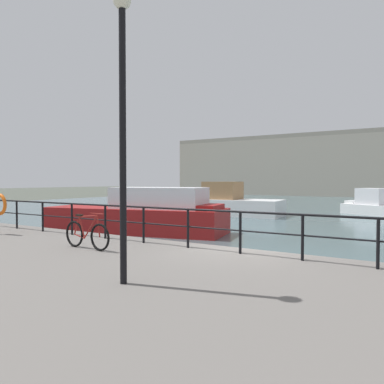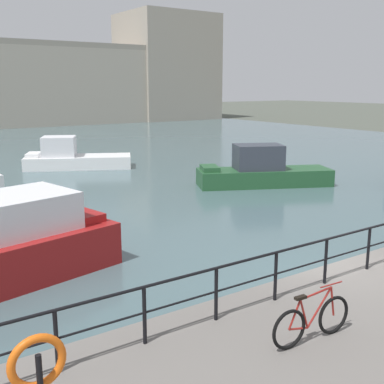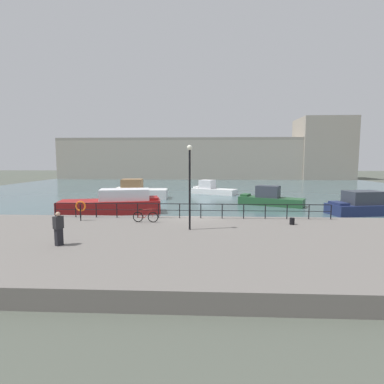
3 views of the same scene
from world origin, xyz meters
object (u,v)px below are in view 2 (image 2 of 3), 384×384
Objects in this scene: life_ring_stand at (38,366)px; parked_bicycle at (312,321)px; moored_white_yacht at (262,171)px; moored_red_daysailer at (72,157)px; harbor_building at (8,81)px.

parked_bicycle is at bearing -4.42° from life_ring_stand.
moored_white_yacht reaches higher than moored_red_daysailer.
moored_white_yacht is 1.04× the size of moored_red_daysailer.
parked_bicycle is (-10.80, -62.14, -4.54)m from harbor_building.
parked_bicycle is at bearing -99.86° from harbor_building.
harbor_building is 11.11× the size of moored_red_daysailer.
harbor_building is 43.52× the size of parked_bicycle.
life_ring_stand is at bearing 179.56° from parked_bicycle.
moored_white_yacht is 4.07× the size of parked_bicycle.
moored_red_daysailer is 4.96× the size of life_ring_stand.
harbor_building is at bearing 75.97° from life_ring_stand.
moored_white_yacht reaches higher than parked_bicycle.
life_ring_stand is (-15.44, -61.78, -3.96)m from harbor_building.
moored_white_yacht is at bearing 39.73° from life_ring_stand.
parked_bicycle is (-5.02, -24.60, 0.50)m from moored_red_daysailer.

